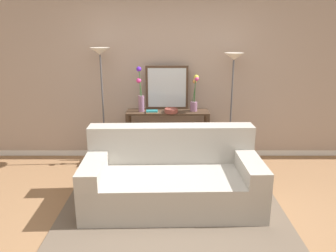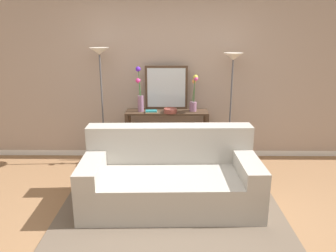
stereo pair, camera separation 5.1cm
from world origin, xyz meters
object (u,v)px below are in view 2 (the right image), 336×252
at_px(book_stack, 151,112).
at_px(floor_lamp_left, 101,74).
at_px(vase_short_flowers, 194,96).
at_px(vase_tall_flowers, 140,93).
at_px(floor_lamp_right, 232,78).
at_px(console_table, 167,128).
at_px(wall_mirror, 166,88).
at_px(fruit_bowl, 170,111).
at_px(couch, 170,179).
at_px(book_row_under_console, 146,158).

bearing_deg(book_stack, floor_lamp_left, 175.37).
relative_size(vase_short_flowers, book_stack, 2.86).
distance_m(vase_tall_flowers, book_stack, 0.33).
bearing_deg(floor_lamp_right, vase_tall_flowers, 179.20).
distance_m(console_table, wall_mirror, 0.61).
bearing_deg(console_table, fruit_bowl, -63.75).
xyz_separation_m(floor_lamp_left, wall_mirror, (0.96, 0.18, -0.23)).
bearing_deg(couch, fruit_bowl, 90.08).
bearing_deg(wall_mirror, book_row_under_console, -156.52).
bearing_deg(fruit_bowl, book_row_under_console, 165.03).
bearing_deg(vase_short_flowers, console_table, -177.35).
xyz_separation_m(vase_tall_flowers, book_row_under_console, (0.07, 0.02, -1.05)).
bearing_deg(floor_lamp_left, fruit_bowl, -3.44).
bearing_deg(console_table, book_row_under_console, 180.00).
xyz_separation_m(couch, console_table, (-0.05, 1.28, 0.26)).
height_order(vase_short_flowers, fruit_bowl, vase_short_flowers).
xyz_separation_m(console_table, vase_short_flowers, (0.40, 0.02, 0.49)).
distance_m(vase_short_flowers, book_stack, 0.68).
bearing_deg(floor_lamp_right, book_row_under_console, 178.10).
distance_m(fruit_bowl, book_row_under_console, 0.89).
height_order(console_table, floor_lamp_right, floor_lamp_right).
distance_m(floor_lamp_right, wall_mirror, 0.99).
relative_size(floor_lamp_right, book_row_under_console, 5.09).
distance_m(console_table, vase_tall_flowers, 0.68).
bearing_deg(book_row_under_console, vase_tall_flowers, -160.19).
distance_m(floor_lamp_left, book_row_under_console, 1.47).
xyz_separation_m(console_table, book_stack, (-0.23, -0.10, 0.28)).
xyz_separation_m(wall_mirror, vase_tall_flowers, (-0.39, -0.17, -0.05)).
relative_size(console_table, floor_lamp_right, 0.73).
height_order(console_table, fruit_bowl, fruit_bowl).
height_order(floor_lamp_right, book_stack, floor_lamp_right).
height_order(floor_lamp_right, wall_mirror, floor_lamp_right).
bearing_deg(vase_short_flowers, floor_lamp_left, -177.44).
height_order(floor_lamp_right, fruit_bowl, floor_lamp_right).
relative_size(vase_short_flowers, fruit_bowl, 2.76).
bearing_deg(floor_lamp_left, vase_short_flowers, 2.56).
bearing_deg(floor_lamp_left, vase_tall_flowers, 1.93).
xyz_separation_m(fruit_bowl, book_row_under_console, (-0.39, 0.10, -0.80)).
xyz_separation_m(fruit_bowl, book_stack, (-0.28, 0.00, -0.02)).
bearing_deg(floor_lamp_right, console_table, 177.43).
height_order(couch, wall_mirror, wall_mirror).
bearing_deg(vase_tall_flowers, console_table, 3.36).
relative_size(wall_mirror, book_row_under_console, 2.00).
bearing_deg(wall_mirror, vase_tall_flowers, -157.12).
bearing_deg(couch, console_table, 92.36).
xyz_separation_m(console_table, vase_tall_flowers, (-0.40, -0.02, 0.54)).
distance_m(console_table, book_stack, 0.38).
bearing_deg(vase_short_flowers, book_stack, -169.22).
height_order(console_table, book_row_under_console, console_table).
bearing_deg(book_row_under_console, console_table, 0.00).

